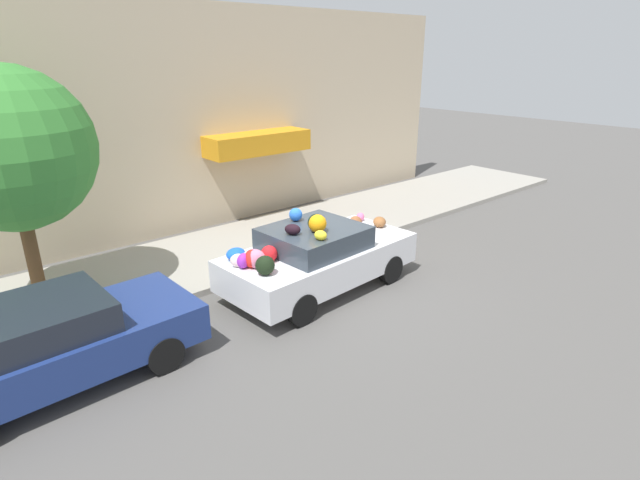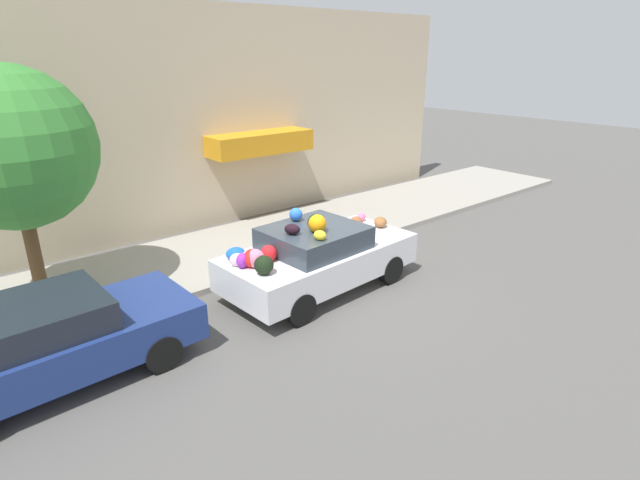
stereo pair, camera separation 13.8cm
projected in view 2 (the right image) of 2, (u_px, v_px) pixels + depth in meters
ground_plane at (317, 286)px, 10.16m from camera, size 60.00×60.00×0.00m
sidewalk_curb at (246, 246)px, 12.08m from camera, size 24.00×3.20×0.13m
building_facade at (197, 122)px, 12.76m from camera, size 18.00×1.20×5.65m
street_tree at (11, 149)px, 8.39m from camera, size 2.78×2.78×4.21m
fire_hydrant at (282, 240)px, 11.30m from camera, size 0.20×0.20×0.70m
art_car at (317, 256)px, 9.79m from camera, size 4.07×2.02×1.67m
parked_car_plain at (51, 340)px, 7.01m from camera, size 4.00×1.82×1.29m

